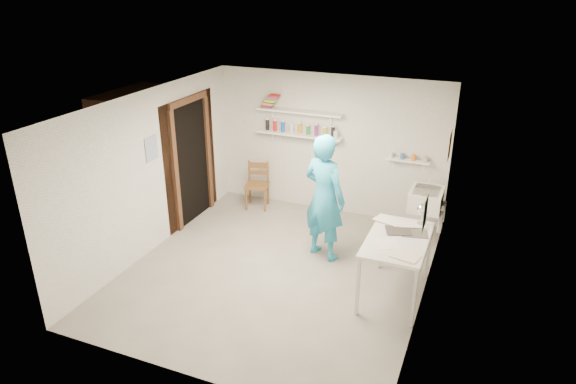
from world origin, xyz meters
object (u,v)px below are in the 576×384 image
at_px(wall_clock, 325,171).
at_px(work_table, 395,267).
at_px(desk_lamp, 423,209).
at_px(man, 324,197).
at_px(wooden_chair, 257,185).
at_px(belfast_sink, 426,199).

distance_m(wall_clock, work_table, 1.73).
relative_size(wall_clock, desk_lamp, 2.16).
height_order(man, work_table, man).
height_order(man, wooden_chair, man).
bearing_deg(wooden_chair, man, -49.66).
distance_m(belfast_sink, wooden_chair, 2.95).
distance_m(belfast_sink, man, 1.68).
bearing_deg(work_table, man, 151.94).
xyz_separation_m(wooden_chair, desk_lamp, (3.03, -1.31, 0.63)).
bearing_deg(desk_lamp, wooden_chair, 156.58).
relative_size(belfast_sink, desk_lamp, 3.84).
bearing_deg(belfast_sink, work_table, -93.76).
height_order(wooden_chair, work_table, wooden_chair).
xyz_separation_m(work_table, desk_lamp, (0.21, 0.50, 0.64)).
distance_m(man, wooden_chair, 2.08).
bearing_deg(wooden_chair, belfast_sink, -16.55).
bearing_deg(work_table, wooden_chair, 147.29).
bearing_deg(desk_lamp, belfast_sink, 94.68).
distance_m(belfast_sink, wall_clock, 1.70).
distance_m(work_table, desk_lamp, 0.84).
bearing_deg(desk_lamp, wall_clock, 167.05).
height_order(man, desk_lamp, man).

